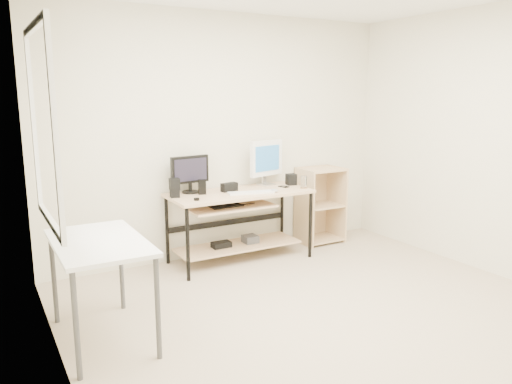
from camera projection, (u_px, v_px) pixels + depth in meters
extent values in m
cube|color=#BAA88F|center=(338.00, 320.00, 3.95)|extent=(4.00, 4.00, 0.01)
cube|color=silver|center=(225.00, 137.00, 5.40)|extent=(4.00, 0.01, 2.60)
cube|color=silver|center=(57.00, 180.00, 2.73)|extent=(0.01, 4.00, 2.60)
cube|color=silver|center=(511.00, 144.00, 4.67)|extent=(0.01, 4.00, 2.60)
cube|color=white|center=(43.00, 127.00, 3.20)|extent=(0.01, 1.00, 1.20)
cube|color=#D9B58A|center=(240.00, 193.00, 5.22)|extent=(1.50, 0.65, 0.03)
cube|color=#D9B58A|center=(229.00, 206.00, 5.13)|extent=(0.90, 0.49, 0.02)
cube|color=#D9B58A|center=(238.00, 245.00, 5.38)|extent=(1.35, 0.46, 0.02)
cube|color=black|center=(225.00, 205.00, 5.10)|extent=(0.33, 0.22, 0.01)
cylinder|color=black|center=(249.00, 204.00, 5.18)|extent=(0.14, 0.01, 0.01)
cube|color=#434345|center=(250.00, 239.00, 5.44)|extent=(0.15, 0.15, 0.08)
cube|color=black|center=(221.00, 245.00, 5.27)|extent=(0.20, 0.12, 0.06)
cylinder|color=black|center=(188.00, 245.00, 4.71)|extent=(0.04, 0.04, 0.72)
cylinder|color=black|center=(167.00, 230.00, 5.19)|extent=(0.04, 0.04, 0.72)
cylinder|color=black|center=(310.00, 225.00, 5.39)|extent=(0.04, 0.04, 0.72)
cylinder|color=black|center=(282.00, 214.00, 5.88)|extent=(0.04, 0.04, 0.72)
cube|color=white|center=(99.00, 242.00, 3.50)|extent=(0.60, 1.00, 0.03)
cylinder|color=#434345|center=(76.00, 326.00, 3.06)|extent=(0.04, 0.04, 0.72)
cylinder|color=#434345|center=(54.00, 279.00, 3.84)|extent=(0.04, 0.04, 0.72)
cylinder|color=#434345|center=(158.00, 308.00, 3.31)|extent=(0.04, 0.04, 0.72)
cylinder|color=#434345|center=(121.00, 267.00, 4.10)|extent=(0.04, 0.04, 0.72)
cube|color=#D7B686|center=(304.00, 208.00, 5.82)|extent=(0.02, 0.40, 0.90)
cube|color=#D7B686|center=(336.00, 203.00, 6.06)|extent=(0.02, 0.40, 0.90)
cube|color=#D7B686|center=(311.00, 202.00, 6.10)|extent=(0.50, 0.02, 0.90)
cube|color=#D7B686|center=(320.00, 238.00, 6.02)|extent=(0.46, 0.38, 0.02)
cube|color=#D7B686|center=(320.00, 205.00, 5.94)|extent=(0.46, 0.38, 0.02)
cube|color=#D7B686|center=(321.00, 170.00, 5.86)|extent=(0.46, 0.38, 0.02)
cylinder|color=black|center=(190.00, 192.00, 5.16)|extent=(0.17, 0.17, 0.02)
cylinder|color=black|center=(190.00, 187.00, 5.15)|extent=(0.04, 0.04, 0.09)
cube|color=black|center=(190.00, 169.00, 5.11)|extent=(0.42, 0.09, 0.28)
cube|color=black|center=(191.00, 170.00, 5.09)|extent=(0.35, 0.05, 0.22)
cube|color=silver|center=(266.00, 184.00, 5.60)|extent=(0.17, 0.15, 0.01)
cylinder|color=silver|center=(266.00, 180.00, 5.59)|extent=(0.04, 0.04, 0.09)
cube|color=white|center=(266.00, 158.00, 5.54)|extent=(0.46, 0.17, 0.39)
cube|color=#2666A6|center=(268.00, 158.00, 5.52)|extent=(0.38, 0.11, 0.31)
cube|color=white|center=(251.00, 193.00, 5.13)|extent=(0.49, 0.23, 0.02)
ellipsoid|color=#A9A9AE|center=(274.00, 191.00, 5.19)|extent=(0.07, 0.11, 0.03)
cube|color=black|center=(229.00, 187.00, 5.23)|extent=(0.19, 0.11, 0.09)
cube|color=black|center=(175.00, 194.00, 4.93)|extent=(0.10, 0.10, 0.08)
cube|color=black|center=(174.00, 184.00, 4.91)|extent=(0.11, 0.11, 0.11)
cube|color=black|center=(291.00, 179.00, 5.60)|extent=(0.12, 0.12, 0.12)
cube|color=black|center=(202.00, 187.00, 5.07)|extent=(0.09, 0.06, 0.15)
cylinder|color=black|center=(197.00, 199.00, 4.79)|extent=(0.07, 0.07, 0.02)
cube|color=black|center=(284.00, 187.00, 5.48)|extent=(0.09, 0.13, 0.01)
cylinder|color=#A37449|center=(304.00, 188.00, 5.41)|extent=(0.10, 0.10, 0.01)
cylinder|color=white|center=(304.00, 182.00, 5.40)|extent=(0.08, 0.08, 0.13)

